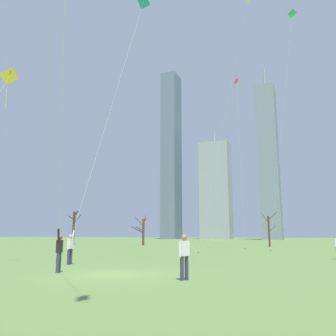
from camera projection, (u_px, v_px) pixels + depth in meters
name	position (u px, v px, depth m)	size (l,w,h in m)	color
ground_plane	(113.00, 275.00, 14.59)	(400.00, 400.00, 0.00)	#5B7A3D
kite_flyer_far_back_teal	(90.00, 181.00, 21.44)	(1.58, 7.19, 20.72)	#33384C
kite_flyer_foreground_left_orange	(61.00, 183.00, 13.93)	(8.88, 12.15, 19.17)	#33384C
bystander_far_off_by_trees	(184.00, 255.00, 12.92)	(0.34, 0.45, 1.62)	#33384C
distant_kite_drifting_left_green	(290.00, 33.00, 41.68)	(4.28, 2.46, 28.15)	green
distant_kite_drifting_right_white	(243.00, 25.00, 32.62)	(6.24, 2.19, 23.56)	white
distant_kite_low_near_trees_pink	(237.00, 93.00, 47.31)	(1.09, 3.30, 22.61)	pink
bare_tree_left_of_center	(269.00, 230.00, 49.65)	(2.30, 1.34, 4.76)	#4C3828
bare_tree_rightmost	(74.00, 227.00, 59.02)	(2.52, 0.90, 5.59)	#423326
bare_tree_right_of_center	(143.00, 230.00, 55.75)	(1.81, 2.82, 4.70)	#4C3828
skyline_wide_slab	(216.00, 190.00, 138.44)	(11.54, 7.12, 42.44)	#9EA3AD
skyline_tall_tower	(269.00, 161.00, 122.60)	(6.39, 8.19, 60.94)	gray
skyline_squat_block	(171.00, 154.00, 144.90)	(6.12, 8.51, 68.25)	slate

